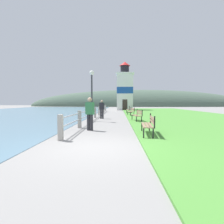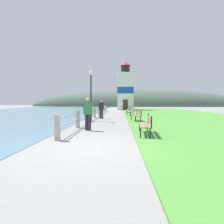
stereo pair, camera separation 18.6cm
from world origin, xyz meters
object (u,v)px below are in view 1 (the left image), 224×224
at_px(person_by_railing, 90,113).
at_px(lamp_post, 92,86).
at_px(park_bench_midway, 138,115).
at_px(person_strolling, 102,109).
at_px(park_bench_near, 149,124).
at_px(park_bench_far, 131,111).
at_px(park_bench_by_lighthouse, 128,109).
at_px(lighthouse, 125,89).

relative_size(person_by_railing, lamp_post, 0.44).
distance_m(park_bench_midway, person_strolling, 3.77).
distance_m(park_bench_midway, lamp_post, 4.20).
relative_size(park_bench_near, person_by_railing, 1.07).
xyz_separation_m(park_bench_midway, lamp_post, (-3.58, 0.17, 2.20)).
height_order(park_bench_far, person_strolling, person_strolling).
xyz_separation_m(park_bench_midway, park_bench_far, (-0.07, 5.80, 0.00)).
height_order(person_by_railing, lamp_post, lamp_post).
distance_m(park_bench_far, park_bench_by_lighthouse, 4.96).
xyz_separation_m(park_bench_far, park_bench_by_lighthouse, (-0.05, 4.96, -0.00)).
distance_m(lighthouse, person_strolling, 18.69).
xyz_separation_m(park_bench_near, person_strolling, (-2.88, 7.96, 0.38)).
bearing_deg(park_bench_by_lighthouse, lighthouse, -87.01).
bearing_deg(park_bench_by_lighthouse, park_bench_far, 92.38).
xyz_separation_m(park_bench_near, person_by_railing, (-2.87, 1.30, 0.40)).
height_order(park_bench_by_lighthouse, lighthouse, lighthouse).
bearing_deg(park_bench_by_lighthouse, person_strolling, 73.13).
height_order(park_bench_far, person_by_railing, person_by_railing).
bearing_deg(park_bench_midway, lighthouse, -96.41).
height_order(lighthouse, lamp_post, lighthouse).
bearing_deg(person_by_railing, park_bench_near, -92.90).
bearing_deg(lighthouse, park_bench_near, -89.54).
bearing_deg(park_bench_midway, person_strolling, -44.27).
relative_size(park_bench_midway, lighthouse, 0.18).
xyz_separation_m(park_bench_by_lighthouse, lamp_post, (-3.46, -10.59, 2.20)).
height_order(park_bench_far, lamp_post, lamp_post).
relative_size(park_bench_far, person_strolling, 1.13).
bearing_deg(lamp_post, park_bench_by_lighthouse, 71.92).
bearing_deg(person_by_railing, person_strolling, 21.61).
xyz_separation_m(park_bench_by_lighthouse, lighthouse, (-0.20, 9.74, 3.45)).
bearing_deg(lighthouse, park_bench_far, -89.02).
distance_m(lighthouse, person_by_railing, 25.23).
distance_m(park_bench_near, park_bench_by_lighthouse, 16.46).
xyz_separation_m(park_bench_far, lighthouse, (-0.25, 14.69, 3.45)).
bearing_deg(park_bench_midway, lamp_post, -10.01).
distance_m(park_bench_near, person_by_railing, 3.17).
distance_m(lighthouse, lamp_post, 20.62).
height_order(park_bench_by_lighthouse, person_strolling, person_strolling).
relative_size(park_bench_near, park_bench_by_lighthouse, 1.02).
bearing_deg(person_by_railing, park_bench_by_lighthouse, 10.80).
height_order(lighthouse, person_strolling, lighthouse).
bearing_deg(lamp_post, lighthouse, 80.90).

